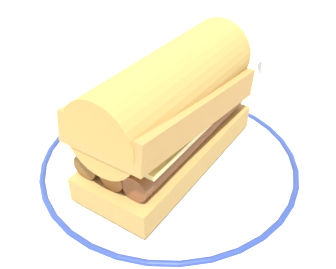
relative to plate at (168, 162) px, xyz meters
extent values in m
plane|color=silver|center=(-0.01, 0.00, -0.01)|extent=(1.50, 1.50, 0.00)
cylinder|color=white|center=(0.00, 0.00, 0.00)|extent=(0.30, 0.30, 0.01)
torus|color=navy|center=(0.00, 0.00, 0.00)|extent=(0.27, 0.27, 0.01)
cube|color=#C39145|center=(0.00, 0.00, 0.02)|extent=(0.22, 0.15, 0.03)
cylinder|color=brown|center=(0.01, -0.03, 0.05)|extent=(0.18, 0.09, 0.03)
cylinder|color=brown|center=(0.00, 0.00, 0.05)|extent=(0.18, 0.09, 0.03)
cylinder|color=brown|center=(-0.01, 0.03, 0.05)|extent=(0.18, 0.09, 0.03)
cube|color=#EAD67A|center=(0.00, 0.00, 0.06)|extent=(0.19, 0.13, 0.01)
cube|color=#C08942|center=(0.00, 0.00, 0.08)|extent=(0.23, 0.15, 0.06)
cylinder|color=gold|center=(0.00, 0.00, 0.09)|extent=(0.22, 0.14, 0.07)
cylinder|color=silver|center=(0.26, 0.06, 0.04)|extent=(0.06, 0.06, 0.09)
cylinder|color=gold|center=(0.26, 0.06, 0.02)|extent=(0.06, 0.06, 0.05)
camera|label=1|loc=(-0.21, -0.27, 0.29)|focal=43.71mm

